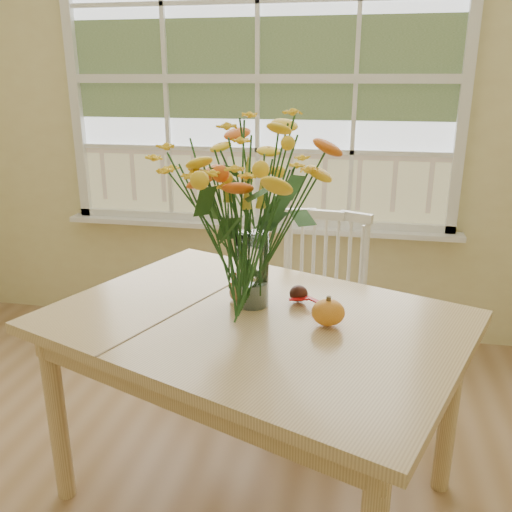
# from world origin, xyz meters

# --- Properties ---
(wall_back) EXTENTS (4.00, 0.02, 2.70)m
(wall_back) POSITION_xyz_m (0.00, 2.25, 1.35)
(wall_back) COLOR beige
(wall_back) RESTS_ON floor
(window) EXTENTS (2.42, 0.12, 1.74)m
(window) POSITION_xyz_m (0.00, 2.21, 1.53)
(window) COLOR silver
(window) RESTS_ON wall_back
(dining_table) EXTENTS (1.68, 1.45, 0.75)m
(dining_table) POSITION_xyz_m (0.27, 0.76, 0.66)
(dining_table) COLOR tan
(dining_table) RESTS_ON floor
(windsor_chair) EXTENTS (0.47, 0.45, 0.93)m
(windsor_chair) POSITION_xyz_m (0.45, 1.50, 0.52)
(windsor_chair) COLOR white
(windsor_chair) RESTS_ON floor
(flower_vase) EXTENTS (0.57, 0.57, 0.68)m
(flower_vase) POSITION_xyz_m (0.24, 0.87, 1.16)
(flower_vase) COLOR white
(flower_vase) RESTS_ON dining_table
(pumpkin) EXTENTS (0.11, 0.11, 0.09)m
(pumpkin) POSITION_xyz_m (0.53, 0.74, 0.80)
(pumpkin) COLOR orange
(pumpkin) RESTS_ON dining_table
(turkey_figurine) EXTENTS (0.10, 0.10, 0.10)m
(turkey_figurine) POSITION_xyz_m (0.19, 0.86, 0.80)
(turkey_figurine) COLOR #CCB78C
(turkey_figurine) RESTS_ON dining_table
(dark_gourd) EXTENTS (0.13, 0.10, 0.06)m
(dark_gourd) POSITION_xyz_m (0.41, 0.92, 0.79)
(dark_gourd) COLOR #38160F
(dark_gourd) RESTS_ON dining_table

